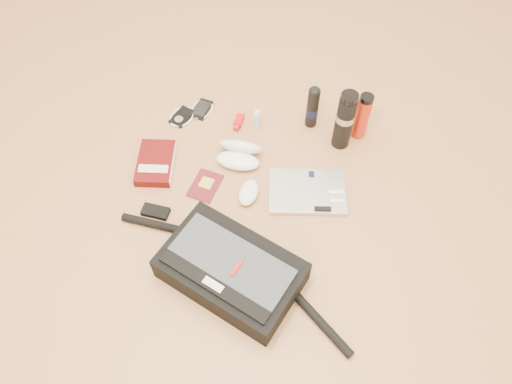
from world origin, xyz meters
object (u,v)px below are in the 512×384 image
Objects in this scene: messenger_bag at (230,270)px; book at (156,163)px; laptop at (308,192)px; thermos_black at (345,120)px; thermos_red at (362,116)px.

messenger_bag is 3.85× the size of book.
messenger_bag is 0.58m from book.
laptop is 0.62m from book.
thermos_black is (0.72, 0.23, 0.12)m from book.
thermos_red is (0.41, 0.72, 0.05)m from messenger_bag.
laptop is 0.32m from thermos_black.
thermos_black is at bearing 86.74° from messenger_bag.
laptop is at bearing -10.24° from book.
messenger_bag reaches higher than laptop.
messenger_bag is at bearing -128.06° from laptop.
book is at bearing 155.57° from messenger_bag.
book reaches higher than laptop.
book is (-0.62, 0.04, 0.01)m from laptop.
thermos_black reaches higher than book.
book is 0.85m from thermos_red.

